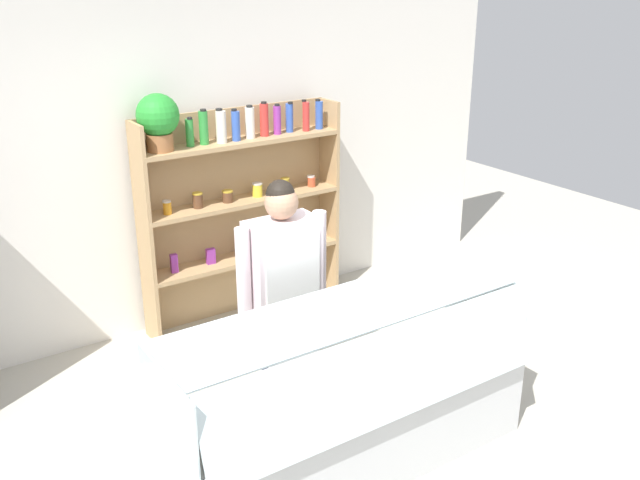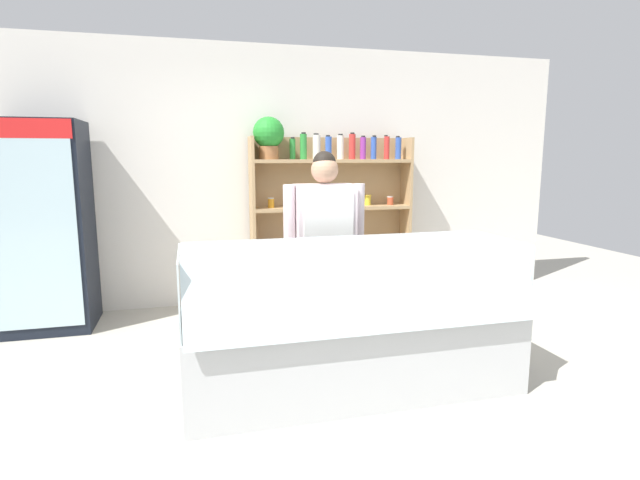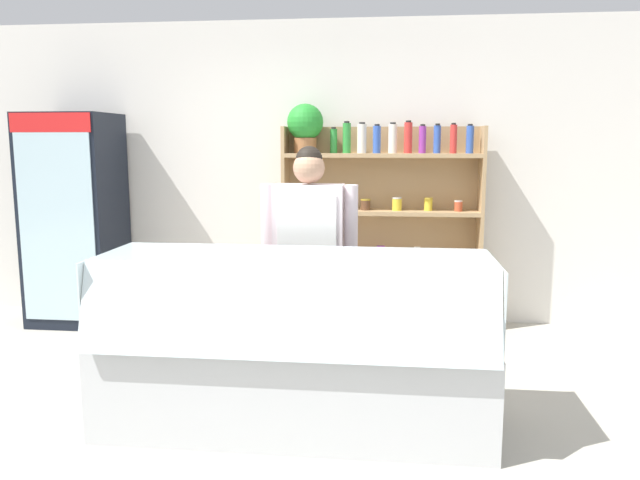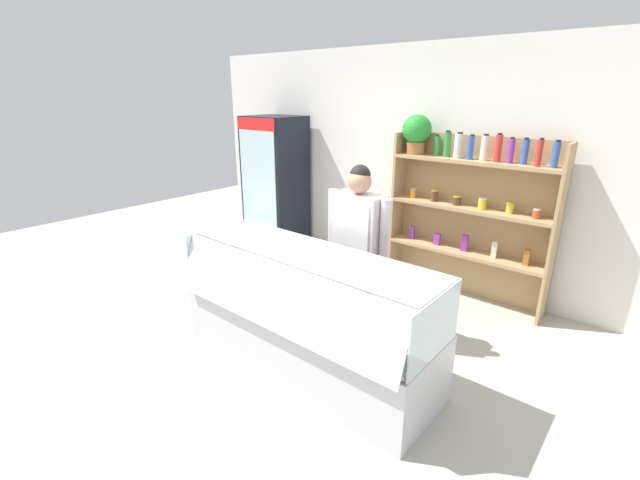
{
  "view_description": "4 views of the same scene",
  "coord_description": "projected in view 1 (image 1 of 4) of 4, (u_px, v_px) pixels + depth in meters",
  "views": [
    {
      "loc": [
        -1.93,
        -2.91,
        2.8
      ],
      "look_at": [
        0.45,
        0.61,
        1.17
      ],
      "focal_mm": 40.0,
      "sensor_mm": 36.0,
      "label": 1
    },
    {
      "loc": [
        -0.82,
        -3.06,
        1.56
      ],
      "look_at": [
        0.07,
        0.31,
        0.98
      ],
      "focal_mm": 28.0,
      "sensor_mm": 36.0,
      "label": 2
    },
    {
      "loc": [
        0.73,
        -3.42,
        1.63
      ],
      "look_at": [
        0.26,
        0.66,
        0.98
      ],
      "focal_mm": 35.0,
      "sensor_mm": 36.0,
      "label": 3
    },
    {
      "loc": [
        2.25,
        -2.33,
        2.18
      ],
      "look_at": [
        0.0,
        0.34,
        0.97
      ],
      "focal_mm": 24.0,
      "sensor_mm": 36.0,
      "label": 4
    }
  ],
  "objects": [
    {
      "name": "shop_clerk",
      "position": [
        283.0,
        280.0,
        4.51
      ],
      "size": [
        0.65,
        0.25,
        1.6
      ],
      "color": "#383D51",
      "rests_on": "ground"
    },
    {
      "name": "back_wall",
      "position": [
        151.0,
        166.0,
        5.54
      ],
      "size": [
        6.8,
        0.1,
        2.7
      ],
      "primitive_type": "cube",
      "color": "white",
      "rests_on": "ground"
    },
    {
      "name": "shelving_unit",
      "position": [
        227.0,
        189.0,
        5.72
      ],
      "size": [
        1.72,
        0.32,
        1.95
      ],
      "color": "tan",
      "rests_on": "ground"
    },
    {
      "name": "deli_display_case",
      "position": [
        347.0,
        418.0,
        4.2
      ],
      "size": [
        2.21,
        0.79,
        1.01
      ],
      "color": "silver",
      "rests_on": "ground"
    },
    {
      "name": "ground_plane",
      "position": [
        314.0,
        468.0,
        4.26
      ],
      "size": [
        12.0,
        12.0,
        0.0
      ],
      "primitive_type": "plane",
      "color": "#B7B2A3"
    }
  ]
}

